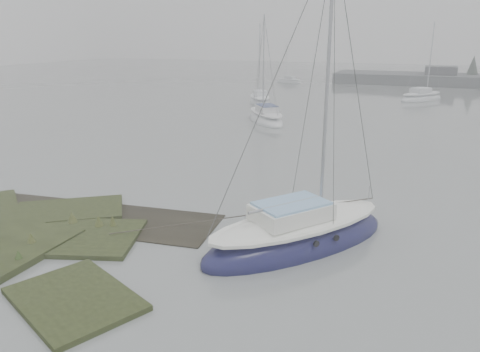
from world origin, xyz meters
name	(u,v)px	position (x,y,z in m)	size (l,w,h in m)	color
ground	(316,116)	(0.00, 30.00, 0.00)	(160.00, 160.00, 0.00)	gray
sailboat_main	(298,237)	(5.01, 4.92, 0.31)	(6.16, 7.11, 10.07)	#14143C
sailboat_white	(266,118)	(-3.18, 26.13, 0.27)	(5.28, 6.23, 8.77)	white
sailboat_far_a	(260,101)	(-7.02, 35.70, 0.26)	(4.24, 6.16, 8.31)	#B6BBC2
sailboat_far_b	(421,98)	(8.05, 44.00, 0.26)	(5.12, 6.06, 8.51)	silver
sailboat_far_c	(289,82)	(-9.89, 56.61, 0.19)	(4.53, 3.11, 6.11)	silver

